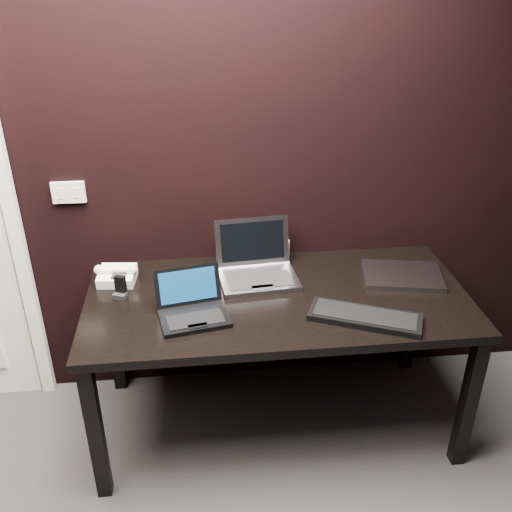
{
  "coord_description": "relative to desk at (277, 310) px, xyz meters",
  "views": [
    {
      "loc": [
        -0.03,
        -0.73,
        2.09
      ],
      "look_at": [
        0.2,
        1.35,
        0.97
      ],
      "focal_mm": 40.0,
      "sensor_mm": 36.0,
      "label": 1
    }
  ],
  "objects": [
    {
      "name": "closed_laptop",
      "position": [
        0.61,
        0.09,
        0.09
      ],
      "size": [
        0.4,
        0.32,
        0.02
      ],
      "color": "gray",
      "rests_on": "desk"
    },
    {
      "name": "ext_keyboard",
      "position": [
        0.33,
        -0.23,
        0.09
      ],
      "size": [
        0.49,
        0.33,
        0.03
      ],
      "color": "black",
      "rests_on": "desk"
    },
    {
      "name": "wall_switch",
      "position": [
        -0.92,
        0.39,
        0.46
      ],
      "size": [
        0.15,
        0.02,
        0.1
      ],
      "color": "silver",
      "rests_on": "wall_back"
    },
    {
      "name": "desk",
      "position": [
        0.0,
        0.0,
        0.0
      ],
      "size": [
        1.7,
        0.8,
        0.74
      ],
      "color": "black",
      "rests_on": "ground"
    },
    {
      "name": "netbook",
      "position": [
        -0.38,
        -0.12,
        0.11
      ],
      "size": [
        0.32,
        0.3,
        0.18
      ],
      "color": "black",
      "rests_on": "desk"
    },
    {
      "name": "mobile_phone",
      "position": [
        -0.69,
        0.07,
        0.12
      ],
      "size": [
        0.07,
        0.06,
        0.1
      ],
      "color": "black",
      "rests_on": "desk"
    },
    {
      "name": "desk_phone",
      "position": [
        -0.72,
        0.2,
        0.11
      ],
      "size": [
        0.2,
        0.17,
        0.1
      ],
      "color": "white",
      "rests_on": "desk"
    },
    {
      "name": "wall_back",
      "position": [
        -0.3,
        0.4,
        0.64
      ],
      "size": [
        4.0,
        0.0,
        4.0
      ],
      "primitive_type": "plane",
      "rotation": [
        1.57,
        0.0,
        0.0
      ],
      "color": "black",
      "rests_on": "ground"
    },
    {
      "name": "silver_laptop",
      "position": [
        -0.07,
        0.17,
        0.12
      ],
      "size": [
        0.38,
        0.35,
        0.24
      ],
      "color": "#97979C",
      "rests_on": "desk"
    },
    {
      "name": "pen_cup",
      "position": [
        0.07,
        0.35,
        0.13
      ],
      "size": [
        0.09,
        0.09,
        0.22
      ],
      "color": "white",
      "rests_on": "desk"
    }
  ]
}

